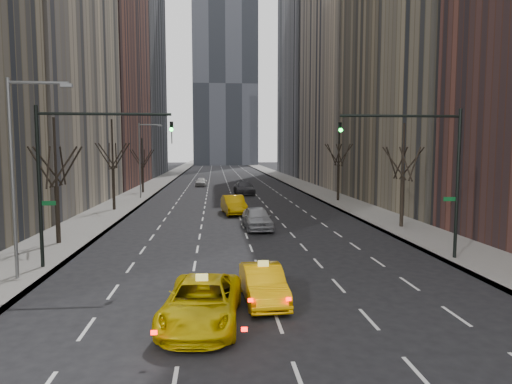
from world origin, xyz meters
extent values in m
plane|color=black|center=(0.00, 0.00, 0.00)|extent=(400.00, 400.00, 0.00)
cube|color=slate|center=(-12.25, 70.00, 0.07)|extent=(4.50, 320.00, 0.15)
cube|color=slate|center=(12.25, 70.00, 0.07)|extent=(4.50, 320.00, 0.15)
cube|color=brown|center=(-21.50, 66.00, 22.00)|extent=(14.00, 28.00, 44.00)
cube|color=slate|center=(-21.50, 96.00, 30.00)|extent=(14.00, 30.00, 60.00)
cube|color=tan|center=(21.50, 64.00, 25.00)|extent=(14.00, 28.00, 50.00)
cube|color=slate|center=(21.50, 95.00, 29.00)|extent=(14.00, 30.00, 58.00)
cube|color=black|center=(2.00, 170.00, 60.00)|extent=(24.00, 24.00, 120.00)
cylinder|color=black|center=(-12.00, 18.00, 1.93)|extent=(0.28, 0.28, 3.57)
cylinder|color=black|center=(-12.00, 18.00, 5.84)|extent=(0.16, 0.16, 4.25)
cylinder|color=black|center=(-11.85, 18.85, 4.95)|extent=(0.42, 1.80, 2.52)
cylinder|color=black|center=(-11.19, 18.29, 4.95)|extent=(1.74, 0.72, 2.52)
cylinder|color=black|center=(-11.34, 17.45, 4.95)|extent=(1.46, 1.25, 2.52)
cylinder|color=black|center=(-12.15, 17.15, 4.95)|extent=(0.42, 1.80, 2.52)
cylinder|color=black|center=(-12.81, 17.71, 4.95)|extent=(1.74, 0.72, 2.52)
cylinder|color=black|center=(-12.66, 18.55, 4.95)|extent=(1.46, 1.25, 2.52)
cylinder|color=black|center=(-12.00, 34.00, 2.15)|extent=(0.28, 0.28, 3.99)
cylinder|color=black|center=(-12.00, 34.00, 6.52)|extent=(0.16, 0.16, 4.75)
cylinder|color=black|center=(-11.85, 34.85, 5.37)|extent=(0.42, 1.80, 2.52)
cylinder|color=black|center=(-11.19, 34.29, 5.37)|extent=(1.74, 0.72, 2.52)
cylinder|color=black|center=(-11.34, 33.45, 5.37)|extent=(1.46, 1.25, 2.52)
cylinder|color=black|center=(-12.15, 33.15, 5.37)|extent=(0.42, 1.80, 2.52)
cylinder|color=black|center=(-12.81, 33.71, 5.37)|extent=(1.74, 0.72, 2.52)
cylinder|color=black|center=(-12.66, 34.55, 5.37)|extent=(1.46, 1.25, 2.52)
cylinder|color=black|center=(-12.00, 52.00, 1.83)|extent=(0.28, 0.28, 3.36)
cylinder|color=black|center=(-12.00, 52.00, 5.51)|extent=(0.16, 0.16, 4.00)
cylinder|color=black|center=(-11.85, 52.85, 4.74)|extent=(0.42, 1.80, 2.52)
cylinder|color=black|center=(-11.19, 52.29, 4.74)|extent=(1.74, 0.72, 2.52)
cylinder|color=black|center=(-11.34, 51.45, 4.74)|extent=(1.46, 1.25, 2.52)
cylinder|color=black|center=(-12.15, 51.15, 4.74)|extent=(0.42, 1.80, 2.52)
cylinder|color=black|center=(-12.81, 51.71, 4.74)|extent=(1.74, 0.72, 2.52)
cylinder|color=black|center=(-12.66, 52.55, 4.74)|extent=(1.46, 1.25, 2.52)
cylinder|color=black|center=(12.00, 22.00, 1.93)|extent=(0.28, 0.28, 3.57)
cylinder|color=black|center=(12.00, 22.00, 5.84)|extent=(0.16, 0.16, 4.25)
cylinder|color=black|center=(12.15, 22.85, 4.95)|extent=(0.42, 1.80, 2.52)
cylinder|color=black|center=(12.81, 22.29, 4.95)|extent=(1.74, 0.72, 2.52)
cylinder|color=black|center=(12.66, 21.45, 4.95)|extent=(1.46, 1.25, 2.52)
cylinder|color=black|center=(11.85, 21.15, 4.95)|extent=(0.42, 1.80, 2.52)
cylinder|color=black|center=(11.19, 21.71, 4.95)|extent=(1.74, 0.72, 2.52)
cylinder|color=black|center=(11.34, 22.55, 4.95)|extent=(1.46, 1.25, 2.52)
cylinder|color=black|center=(12.00, 40.00, 2.15)|extent=(0.28, 0.28, 3.99)
cylinder|color=black|center=(12.00, 40.00, 6.52)|extent=(0.16, 0.16, 4.75)
cylinder|color=black|center=(12.15, 40.85, 5.37)|extent=(0.42, 1.80, 2.52)
cylinder|color=black|center=(12.81, 40.29, 5.37)|extent=(1.74, 0.72, 2.52)
cylinder|color=black|center=(12.66, 39.45, 5.37)|extent=(1.46, 1.25, 2.52)
cylinder|color=black|center=(11.85, 39.15, 5.37)|extent=(0.42, 1.80, 2.52)
cylinder|color=black|center=(11.19, 39.71, 5.37)|extent=(1.74, 0.72, 2.52)
cylinder|color=black|center=(11.34, 40.55, 5.37)|extent=(1.46, 1.25, 2.52)
cylinder|color=black|center=(-10.80, 12.00, 4.15)|extent=(0.18, 0.18, 8.00)
cylinder|color=black|center=(-7.55, 12.00, 7.75)|extent=(6.50, 0.14, 0.14)
imported|color=black|center=(-4.30, 12.00, 6.85)|extent=(0.18, 0.22, 1.10)
sphere|color=#0CFF33|center=(-4.30, 11.82, 7.00)|extent=(0.20, 0.20, 0.20)
cube|color=#0C5926|center=(-10.40, 12.00, 3.35)|extent=(0.70, 0.04, 0.22)
cylinder|color=black|center=(10.80, 12.00, 4.15)|extent=(0.18, 0.18, 8.00)
cylinder|color=black|center=(7.55, 12.00, 7.75)|extent=(6.50, 0.14, 0.14)
imported|color=black|center=(4.30, 12.00, 6.85)|extent=(0.18, 0.22, 1.10)
sphere|color=#0CFF33|center=(4.30, 11.82, 7.00)|extent=(0.20, 0.20, 0.20)
cube|color=#0C5926|center=(10.40, 12.00, 3.35)|extent=(0.70, 0.04, 0.22)
cylinder|color=slate|center=(-11.20, 10.00, 4.65)|extent=(0.16, 0.16, 9.00)
cylinder|color=slate|center=(-9.90, 10.00, 8.95)|extent=(2.60, 0.14, 0.14)
cube|color=slate|center=(-8.70, 10.00, 8.85)|extent=(0.50, 0.22, 0.15)
cylinder|color=slate|center=(-11.20, 45.00, 4.65)|extent=(0.16, 0.16, 9.00)
cylinder|color=slate|center=(-9.90, 45.00, 8.95)|extent=(2.60, 0.14, 0.14)
cube|color=slate|center=(-8.70, 45.00, 8.85)|extent=(0.50, 0.22, 0.15)
imported|color=#D5B504|center=(-2.65, 4.10, 0.76)|extent=(3.06, 5.72, 1.53)
imported|color=#FBB005|center=(-0.29, 6.24, 0.71)|extent=(1.74, 4.39, 1.42)
imported|color=#A5A8AD|center=(0.99, 22.62, 0.84)|extent=(2.25, 5.05, 1.69)
imported|color=#D79C04|center=(-0.44, 30.88, 0.86)|extent=(2.41, 5.40, 1.72)
imported|color=#313036|center=(1.70, 49.21, 0.85)|extent=(2.84, 6.05, 1.71)
imported|color=silver|center=(-4.40, 63.32, 0.72)|extent=(1.95, 4.33, 1.44)
camera|label=1|loc=(-2.16, -11.28, 6.02)|focal=32.00mm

